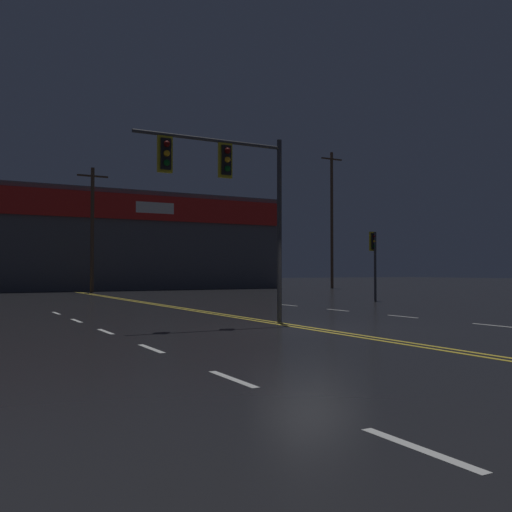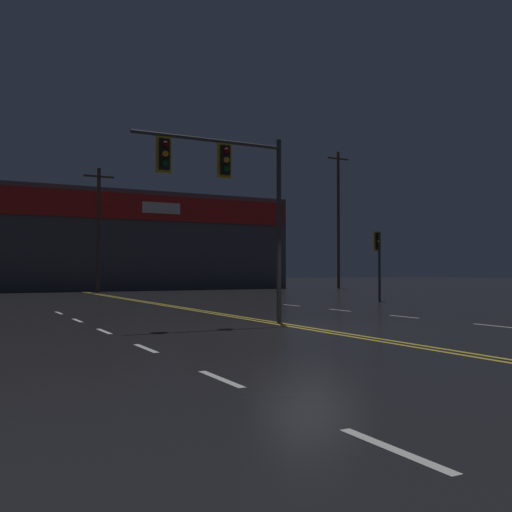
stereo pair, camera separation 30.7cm
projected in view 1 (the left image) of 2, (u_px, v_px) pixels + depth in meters
The scene contains 6 objects.
ground_plane at pixel (310, 328), 15.15m from camera, with size 200.00×200.00×0.00m, color black.
road_markings at pixel (368, 331), 14.49m from camera, with size 14.77×60.00×0.01m.
traffic_signal_median at pixel (224, 178), 16.13m from camera, with size 4.56×0.36×5.46m.
traffic_signal_corner_northeast at pixel (374, 250), 29.26m from camera, with size 0.42×0.36×3.56m.
building_backdrop at pixel (61, 241), 47.64m from camera, with size 36.63×10.23×8.10m.
utility_pole_row at pixel (90, 213), 40.99m from camera, with size 46.53×0.26×12.27m.
Camera 1 is at (-8.56, -12.64, 1.52)m, focal length 40.00 mm.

